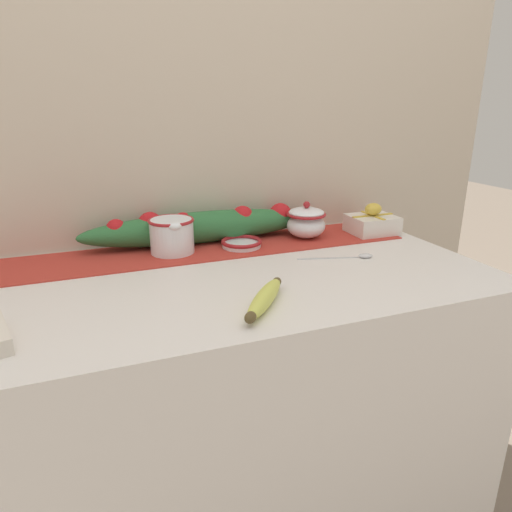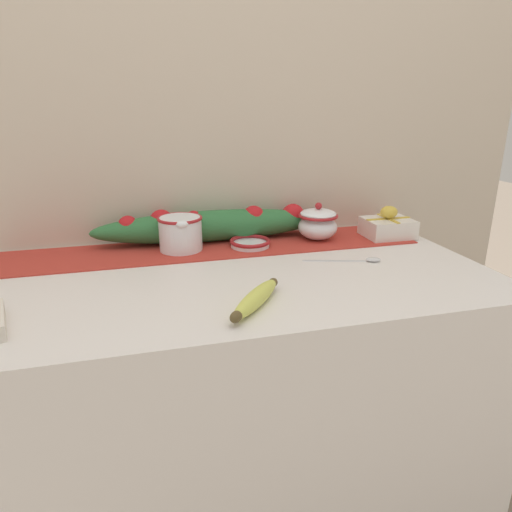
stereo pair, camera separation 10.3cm
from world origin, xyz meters
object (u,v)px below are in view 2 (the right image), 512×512
at_px(small_dish, 250,243).
at_px(banana, 256,298).
at_px(cream_pitcher, 180,232).
at_px(sugar_bowl, 318,223).
at_px(gift_box, 388,226).
at_px(spoon, 366,260).

xyz_separation_m(small_dish, banana, (-0.08, -0.38, 0.00)).
bearing_deg(small_dish, cream_pitcher, 173.92).
height_order(sugar_bowl, small_dish, sugar_bowl).
xyz_separation_m(small_dish, gift_box, (0.42, -0.01, 0.02)).
distance_m(small_dish, gift_box, 0.42).
height_order(small_dish, gift_box, gift_box).
bearing_deg(banana, small_dish, 77.45).
xyz_separation_m(cream_pitcher, banana, (0.10, -0.40, -0.04)).
distance_m(sugar_bowl, gift_box, 0.21).
bearing_deg(sugar_bowl, spoon, -76.99).
bearing_deg(gift_box, small_dish, 179.03).
height_order(cream_pitcher, small_dish, cream_pitcher).
bearing_deg(gift_box, banana, -143.62).
xyz_separation_m(sugar_bowl, small_dish, (-0.21, -0.02, -0.04)).
xyz_separation_m(cream_pitcher, small_dish, (0.19, -0.02, -0.04)).
bearing_deg(small_dish, banana, -102.55).
bearing_deg(cream_pitcher, spoon, -25.35).
relative_size(sugar_bowl, banana, 0.66).
distance_m(small_dish, banana, 0.39).
height_order(sugar_bowl, gift_box, sugar_bowl).
xyz_separation_m(cream_pitcher, gift_box, (0.60, -0.03, -0.02)).
bearing_deg(small_dish, gift_box, -0.97).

